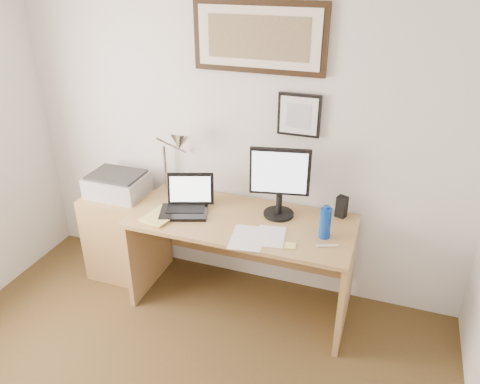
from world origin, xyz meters
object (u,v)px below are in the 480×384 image
at_px(desk, 245,241).
at_px(laptop, 186,204).
at_px(side_cabinet, 121,235).
at_px(book, 151,212).
at_px(printer, 117,184).
at_px(lcd_monitor, 280,179).
at_px(water_bottle, 325,223).

relative_size(desk, laptop, 4.00).
distance_m(side_cabinet, laptop, 0.79).
relative_size(book, printer, 0.61).
relative_size(side_cabinet, laptop, 1.82).
bearing_deg(printer, book, -28.32).
distance_m(book, lcd_monitor, 0.97).
xyz_separation_m(water_bottle, laptop, (-1.02, 0.03, -0.05)).
bearing_deg(water_bottle, lcd_monitor, 154.11).
distance_m(desk, printer, 1.11).
bearing_deg(laptop, printer, 171.41).
height_order(desk, printer, printer).
bearing_deg(printer, side_cabinet, -90.94).
bearing_deg(laptop, side_cabinet, 174.68).
distance_m(side_cabinet, printer, 0.45).
relative_size(water_bottle, lcd_monitor, 0.42).
bearing_deg(laptop, lcd_monitor, 12.90).
height_order(side_cabinet, printer, printer).
height_order(desk, lcd_monitor, lcd_monitor).
distance_m(book, printer, 0.48).
distance_m(book, desk, 0.73).
bearing_deg(lcd_monitor, desk, -166.70).
relative_size(side_cabinet, book, 2.70).
distance_m(laptop, lcd_monitor, 0.71).
xyz_separation_m(side_cabinet, lcd_monitor, (1.30, 0.09, 0.68)).
bearing_deg(book, side_cabinet, 155.84).
height_order(water_bottle, lcd_monitor, lcd_monitor).
relative_size(book, desk, 0.17).
height_order(book, printer, printer).
bearing_deg(book, lcd_monitor, 17.38).
height_order(water_bottle, printer, water_bottle).
bearing_deg(side_cabinet, water_bottle, -2.98).
bearing_deg(lcd_monitor, laptop, -167.10).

